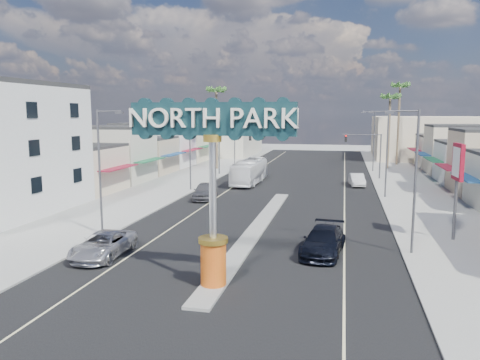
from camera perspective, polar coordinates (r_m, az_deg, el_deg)
The scene contains 26 objects.
ground at distance 51.09m, azimuth 5.31°, elevation -1.72°, with size 160.00×160.00×0.00m, color gray.
road at distance 51.08m, azimuth 5.31°, elevation -1.71°, with size 20.00×120.00×0.01m, color black.
median_island at distance 35.59m, azimuth 2.03°, elevation -5.97°, with size 1.30×30.00×0.16m, color gray.
sidewalk_left at distance 54.59m, azimuth -9.43°, elevation -1.09°, with size 8.00×120.00×0.12m, color gray.
sidewalk_right at distance 51.28m, azimuth 21.04°, elevation -2.14°, with size 8.00×120.00×0.12m, color gray.
storefront_row_left at distance 70.06m, azimuth -13.12°, elevation 3.28°, with size 12.00×42.00×6.00m, color beige.
backdrop_far_left at distance 99.16m, azimuth -4.06°, elevation 5.46°, with size 20.00×20.00×8.00m, color #B7B29E.
backdrop_far_right at distance 96.34m, azimuth 22.00°, elevation 4.80°, with size 20.00×20.00×8.00m, color beige.
gateway_sign at distance 22.96m, azimuth -3.38°, elevation 0.99°, with size 8.20×1.50×9.15m.
traffic_signal_left at distance 65.92m, azimuth -1.05°, elevation 4.31°, with size 5.09×0.45×6.00m.
traffic_signal_right at distance 64.15m, azimuth 15.16°, elevation 3.91°, with size 5.09×0.45×6.00m.
streetlight_l_near at distance 34.47m, azimuth -16.52°, elevation 1.66°, with size 2.03×0.22×9.00m.
streetlight_l_mid at distance 52.78m, azimuth -5.95°, elevation 4.14°, with size 2.03×0.22×9.00m.
streetlight_l_far at distance 73.93m, azimuth -0.53°, elevation 5.35°, with size 2.03×0.22×9.00m.
streetlight_r_near at distance 30.45m, azimuth 20.32°, elevation 0.65°, with size 2.03×0.22×9.00m.
streetlight_r_mid at distance 50.24m, azimuth 17.30°, elevation 3.60°, with size 2.03×0.22×9.00m.
streetlight_r_far at distance 72.14m, azimuth 15.90°, elevation 4.97°, with size 2.03×0.22×9.00m.
palm_left_far at distance 72.58m, azimuth -2.91°, elevation 10.37°, with size 2.60×2.60×13.10m.
palm_right_mid at distance 76.24m, azimuth 17.84°, elevation 9.21°, with size 2.60×2.60×12.10m.
palm_right_far at distance 82.47m, azimuth 18.93°, elevation 10.30°, with size 2.60×2.60×14.10m.
suv_left at distance 30.18m, azimuth -16.32°, elevation -7.60°, with size 2.50×5.43×1.51m, color #BBBAC0.
suv_right at distance 30.02m, azimuth 10.12°, elevation -7.33°, with size 2.32×5.70×1.65m, color black.
car_parked_left at distance 47.87m, azimuth -4.32°, elevation -1.34°, with size 2.03×5.06×1.72m, color #5B5A5F.
car_parked_right at distance 58.14m, azimuth 14.06°, elevation 0.02°, with size 1.57×4.51×1.48m, color silver.
city_bus at distance 58.28m, azimuth 1.16°, elevation 1.03°, with size 2.49×10.65×2.97m, color white.
bank_pylon_sign at distance 34.84m, azimuth 25.01°, elevation 1.40°, with size 0.37×2.08×6.63m.
Camera 1 is at (6.25, -19.93, 8.84)m, focal length 35.00 mm.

